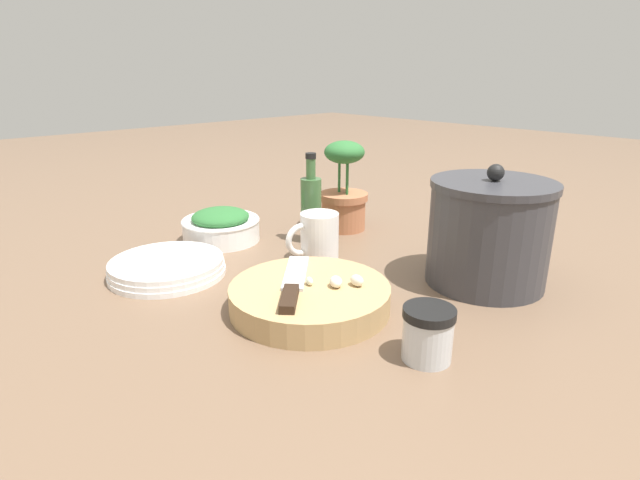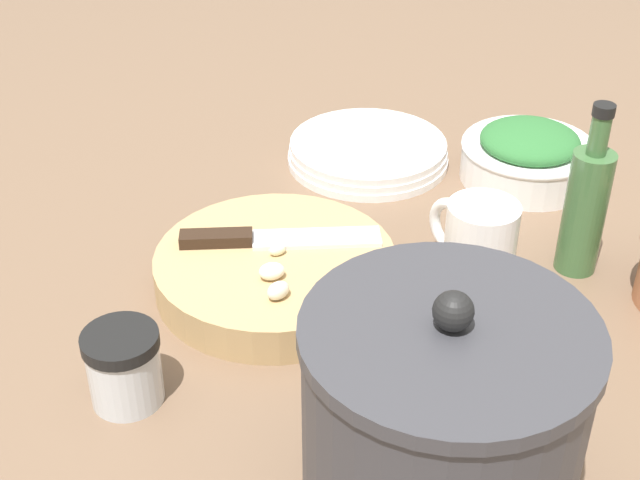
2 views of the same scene
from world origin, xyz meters
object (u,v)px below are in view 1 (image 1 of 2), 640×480
plate_stack (167,267)px  oil_bottle (311,207)px  chef_knife (293,284)px  garlic_cloves (341,281)px  herb_bowl (221,226)px  stock_pot (489,233)px  potted_herb (344,193)px  spice_jar (428,334)px  coffee_mug (318,237)px  cutting_board (310,297)px

plate_stack → oil_bottle: bearing=82.8°
chef_knife → garlic_cloves: 0.07m
herb_bowl → oil_bottle: size_ratio=0.87×
plate_stack → stock_pot: (0.41, 0.39, 0.08)m
oil_bottle → potted_herb: (-0.01, 0.11, 0.01)m
garlic_cloves → stock_pot: size_ratio=0.36×
herb_bowl → oil_bottle: (0.14, 0.14, 0.04)m
garlic_cloves → spice_jar: size_ratio=1.05×
garlic_cloves → coffee_mug: coffee_mug is taller
garlic_cloves → herb_bowl: (-0.41, 0.05, -0.01)m
cutting_board → garlic_cloves: (0.03, 0.03, 0.03)m
cutting_board → herb_bowl: 0.38m
garlic_cloves → oil_bottle: 0.33m
potted_herb → garlic_cloves: bearing=-46.4°
garlic_cloves → coffee_mug: bearing=146.4°
cutting_board → potted_herb: size_ratio=1.22×
cutting_board → herb_bowl: herb_bowl is taller
chef_knife → herb_bowl: bearing=119.9°
spice_jar → plate_stack: 0.50m
herb_bowl → stock_pot: bearing=22.7°
garlic_cloves → plate_stack: 0.34m
garlic_cloves → herb_bowl: 0.41m
potted_herb → stock_pot: bearing=-6.3°
chef_knife → coffee_mug: bearing=82.5°
spice_jar → oil_bottle: 0.49m
cutting_board → spice_jar: size_ratio=3.48×
garlic_cloves → cutting_board: bearing=-136.4°
herb_bowl → coffee_mug: (0.23, 0.07, 0.01)m
chef_knife → plate_stack: 0.28m
oil_bottle → stock_pot: size_ratio=0.92×
oil_bottle → stock_pot: 0.38m
cutting_board → chef_knife: (-0.01, -0.02, 0.02)m
oil_bottle → cutting_board: bearing=-42.7°
oil_bottle → herb_bowl: bearing=-134.4°
cutting_board → potted_herb: bearing=127.0°
oil_bottle → coffee_mug: bearing=-35.8°
plate_stack → stock_pot: bearing=43.5°
plate_stack → herb_bowl: bearing=118.6°
stock_pot → potted_herb: stock_pot is taller
spice_jar → stock_pot: stock_pot is taller
stock_pot → potted_herb: size_ratio=1.02×
plate_stack → potted_herb: (0.03, 0.43, 0.07)m
cutting_board → herb_bowl: (-0.37, 0.08, 0.01)m
potted_herb → coffee_mug: bearing=-59.2°
cutting_board → potted_herb: potted_herb is taller
garlic_cloves → potted_herb: (-0.29, 0.30, 0.04)m
chef_knife → coffee_mug: (-0.13, 0.17, 0.00)m
potted_herb → chef_knife: bearing=-56.2°
cutting_board → chef_knife: 0.04m
chef_knife → potted_herb: potted_herb is taller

